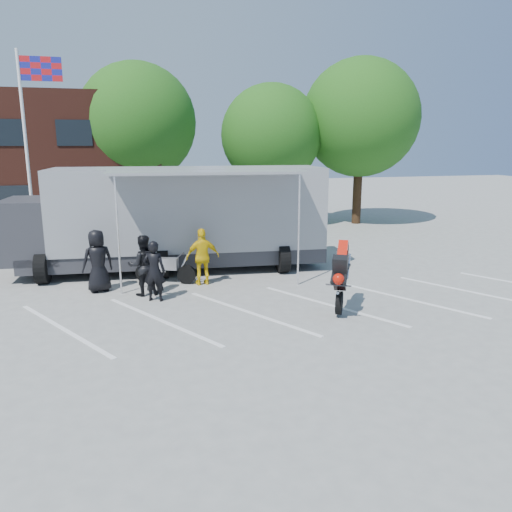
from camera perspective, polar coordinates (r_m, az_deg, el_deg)
name	(u,v)px	position (r m, az deg, el deg)	size (l,w,h in m)	color
ground	(252,326)	(12.78, -0.49, -7.99)	(100.00, 100.00, 0.00)	#9B9B96
parking_bay_lines	(243,313)	(13.69, -1.55, -6.53)	(18.00, 5.00, 0.01)	white
flagpole	(32,129)	(21.82, -24.27, 13.06)	(1.61, 0.12, 8.00)	white
tree_left	(137,123)	(27.60, -13.41, 14.60)	(6.12, 6.12, 8.64)	#382314
tree_mid	(271,135)	(27.75, 1.75, 13.63)	(5.44, 5.44, 7.68)	#382314
tree_right	(361,118)	(29.16, 11.86, 15.17)	(6.46, 6.46, 9.12)	#382314
transporter_truck	(178,269)	(18.54, -8.89, -1.52)	(11.58, 5.58, 3.68)	gray
parked_motorcycle	(166,283)	(16.83, -10.25, -3.04)	(0.70, 2.09, 1.09)	#B0B0B5
stunt_bike_rider	(341,308)	(14.31, 9.73, -5.87)	(0.84, 1.79, 2.11)	black
spectator_leather_a	(98,261)	(16.15, -17.64, -0.53)	(0.96, 0.62, 1.96)	black
spectator_leather_b	(154,271)	(14.80, -11.54, -1.69)	(0.65, 0.43, 1.80)	black
spectator_leather_c	(143,265)	(15.43, -12.79, -1.05)	(0.90, 0.70, 1.85)	black
spectator_hivis	(203,257)	(16.26, -6.11, -0.09)	(1.09, 0.45, 1.86)	yellow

